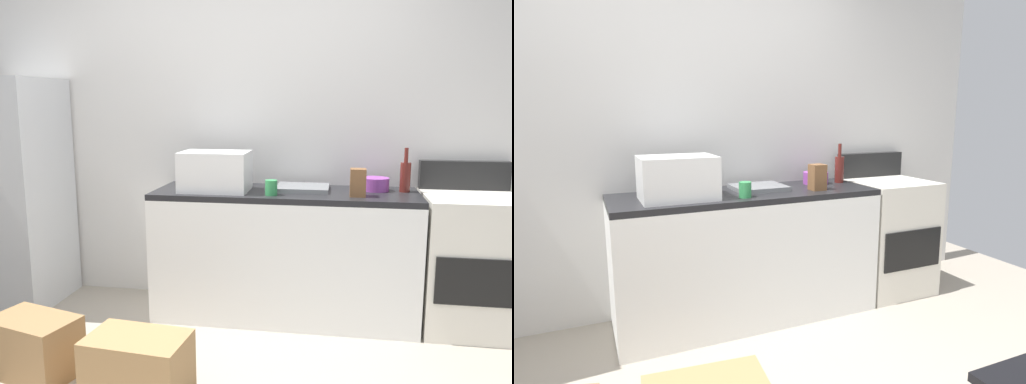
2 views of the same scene
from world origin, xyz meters
The scene contains 9 objects.
wall_back centered at (0.00, 1.55, 1.30)m, with size 5.00×0.10×2.60m, color silver.
kitchen_counter centered at (0.30, 1.20, 0.45)m, with size 1.80×0.60×0.90m.
stove_oven centered at (1.52, 1.21, 0.47)m, with size 0.60×0.61×1.10m.
microwave centered at (-0.18, 1.13, 1.04)m, with size 0.46×0.34×0.27m, color white.
sink_basin centered at (0.41, 1.25, 0.92)m, with size 0.36×0.32×0.03m, color slate.
wine_bottle centered at (1.10, 1.29, 1.01)m, with size 0.07×0.07×0.30m.
coffee_mug centered at (0.23, 1.02, 0.95)m, with size 0.08×0.08×0.10m, color #338C4C.
knife_block centered at (0.78, 1.07, 0.99)m, with size 0.10×0.10×0.18m, color brown.
mixing_bowl centered at (0.91, 1.31, 0.95)m, with size 0.19×0.19×0.09m, color purple.
Camera 2 is at (-0.72, -1.50, 1.43)m, focal length 30.20 mm.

